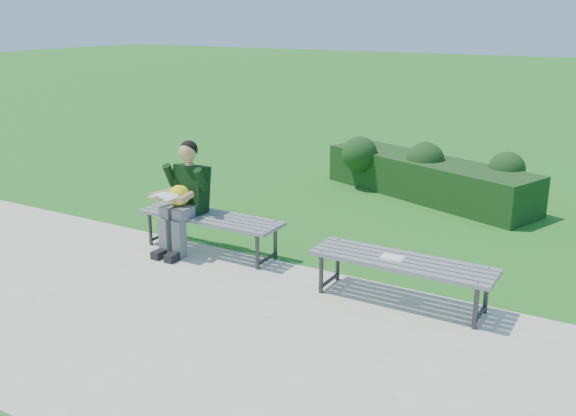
{
  "coord_description": "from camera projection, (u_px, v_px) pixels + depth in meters",
  "views": [
    {
      "loc": [
        3.21,
        -5.9,
        2.75
      ],
      "look_at": [
        -0.18,
        -0.1,
        0.71
      ],
      "focal_mm": 40.0,
      "sensor_mm": 36.0,
      "label": 1
    }
  ],
  "objects": [
    {
      "name": "seated_boy",
      "position": [
        184.0,
        194.0,
        7.54
      ],
      "size": [
        0.56,
        0.76,
        1.31
      ],
      "color": "slate",
      "rests_on": "walkway"
    },
    {
      "name": "ground",
      "position": [
        306.0,
        268.0,
        7.22
      ],
      "size": [
        80.0,
        80.0,
        0.0
      ],
      "color": "#20681A",
      "rests_on": "ground"
    },
    {
      "name": "bench_right",
      "position": [
        402.0,
        265.0,
        6.21
      ],
      "size": [
        1.8,
        0.5,
        0.46
      ],
      "color": "gray",
      "rests_on": "walkway"
    },
    {
      "name": "hedge",
      "position": [
        426.0,
        174.0,
        9.93
      ],
      "size": [
        3.61,
        2.08,
        0.86
      ],
      "color": "#123B10",
      "rests_on": "ground"
    },
    {
      "name": "bench_left",
      "position": [
        210.0,
        220.0,
        7.56
      ],
      "size": [
        1.8,
        0.5,
        0.46
      ],
      "color": "gray",
      "rests_on": "walkway"
    },
    {
      "name": "walkway",
      "position": [
        213.0,
        331.0,
        5.78
      ],
      "size": [
        30.0,
        3.5,
        0.02
      ],
      "color": "#BCAE9D",
      "rests_on": "ground"
    },
    {
      "name": "paper_sheet",
      "position": [
        392.0,
        257.0,
        6.25
      ],
      "size": [
        0.23,
        0.17,
        0.01
      ],
      "color": "white",
      "rests_on": "bench_right"
    }
  ]
}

